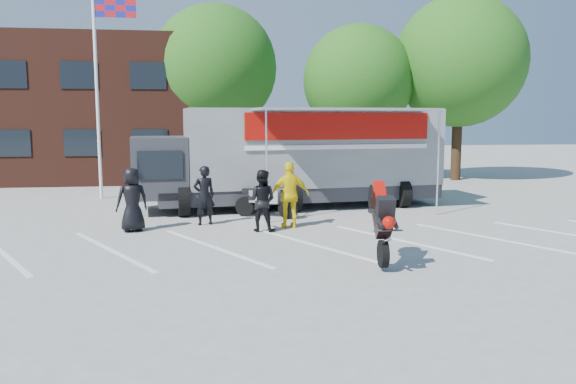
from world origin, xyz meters
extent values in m
plane|color=#A1A19C|center=(0.00, 0.00, 0.00)|extent=(100.00, 100.00, 0.00)
cube|color=white|center=(0.00, 1.00, 0.01)|extent=(18.09, 13.33, 0.01)
cube|color=#482117|center=(-10.00, 18.00, 3.50)|extent=(18.00, 8.00, 7.00)
cylinder|color=white|center=(-6.50, 10.00, 4.00)|extent=(0.12, 0.12, 8.00)
cube|color=red|center=(-5.70, 10.00, 7.30)|extent=(1.50, 0.04, 0.90)
cylinder|color=#382314|center=(-2.00, 16.00, 1.62)|extent=(0.50, 0.50, 3.24)
sphere|color=#1A4812|center=(-2.00, 16.00, 5.58)|extent=(6.12, 6.12, 6.12)
cylinder|color=#382314|center=(5.00, 15.00, 1.44)|extent=(0.50, 0.50, 2.88)
sphere|color=#1A4812|center=(5.00, 15.00, 4.96)|extent=(5.44, 5.44, 5.44)
cylinder|color=#382314|center=(10.00, 14.50, 1.71)|extent=(0.50, 0.50, 3.42)
sphere|color=#1A4812|center=(10.00, 14.50, 5.89)|extent=(6.46, 6.46, 6.46)
imported|color=black|center=(-4.40, 3.25, 0.88)|extent=(1.01, 0.84, 1.77)
imported|color=black|center=(-2.46, 3.96, 0.87)|extent=(0.72, 0.57, 1.73)
imported|color=black|center=(-0.89, 2.81, 0.85)|extent=(1.00, 0.89, 1.70)
imported|color=yellow|center=(-0.05, 3.20, 0.94)|extent=(1.13, 0.53, 1.88)
camera|label=1|loc=(-2.22, -12.37, 3.08)|focal=35.00mm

